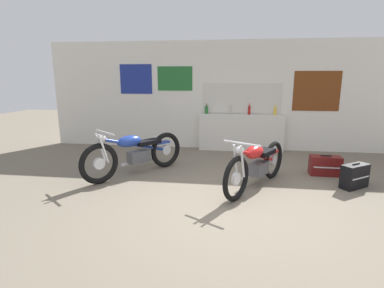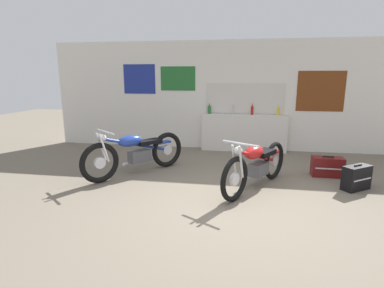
# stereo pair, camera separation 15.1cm
# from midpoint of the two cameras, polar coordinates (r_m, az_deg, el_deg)

# --- Properties ---
(ground_plane) EXTENTS (24.00, 24.00, 0.00)m
(ground_plane) POSITION_cam_midpoint_polar(r_m,az_deg,el_deg) (4.56, 8.49, -11.93)
(ground_plane) COLOR #706656
(wall_back) EXTENTS (10.00, 0.07, 2.80)m
(wall_back) POSITION_cam_midpoint_polar(r_m,az_deg,el_deg) (7.93, 9.43, 9.00)
(wall_back) COLOR silver
(wall_back) RESTS_ON ground_plane
(sill_counter) EXTENTS (2.16, 0.28, 0.95)m
(sill_counter) POSITION_cam_midpoint_polar(r_m,az_deg,el_deg) (7.87, 10.35, 2.11)
(sill_counter) COLOR silver
(sill_counter) RESTS_ON ground_plane
(bottle_leftmost) EXTENTS (0.09, 0.09, 0.26)m
(bottle_leftmost) POSITION_cam_midpoint_polar(r_m,az_deg,el_deg) (7.87, 3.86, 6.63)
(bottle_leftmost) COLOR #23662D
(bottle_leftmost) RESTS_ON sill_counter
(bottle_left_center) EXTENTS (0.06, 0.06, 0.30)m
(bottle_left_center) POSITION_cam_midpoint_polar(r_m,az_deg,el_deg) (7.78, 8.39, 6.58)
(bottle_left_center) COLOR #B7B2A8
(bottle_left_center) RESTS_ON sill_counter
(bottle_center) EXTENTS (0.07, 0.07, 0.28)m
(bottle_center) POSITION_cam_midpoint_polar(r_m,az_deg,el_deg) (7.79, 11.94, 6.39)
(bottle_center) COLOR maroon
(bottle_center) RESTS_ON sill_counter
(bottle_right_center) EXTENTS (0.08, 0.08, 0.26)m
(bottle_right_center) POSITION_cam_midpoint_polar(r_m,az_deg,el_deg) (7.81, 16.64, 6.07)
(bottle_right_center) COLOR gold
(bottle_right_center) RESTS_ON sill_counter
(motorcycle_red) EXTENTS (1.14, 1.83, 0.91)m
(motorcycle_red) POSITION_cam_midpoint_polar(r_m,az_deg,el_deg) (5.23, 12.98, -3.81)
(motorcycle_red) COLOR black
(motorcycle_red) RESTS_ON ground_plane
(motorcycle_blue) EXTENTS (1.50, 1.82, 0.94)m
(motorcycle_blue) POSITION_cam_midpoint_polar(r_m,az_deg,el_deg) (5.96, -9.89, -1.57)
(motorcycle_blue) COLOR black
(motorcycle_blue) RESTS_ON ground_plane
(hard_case_black) EXTENTS (0.54, 0.48, 0.44)m
(hard_case_black) POSITION_cam_midpoint_polar(r_m,az_deg,el_deg) (5.89, 29.49, -5.60)
(hard_case_black) COLOR black
(hard_case_black) RESTS_ON ground_plane
(hard_case_darkred) EXTENTS (0.58, 0.30, 0.40)m
(hard_case_darkred) POSITION_cam_midpoint_polar(r_m,az_deg,el_deg) (6.40, 24.98, -3.95)
(hard_case_darkred) COLOR maroon
(hard_case_darkred) RESTS_ON ground_plane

